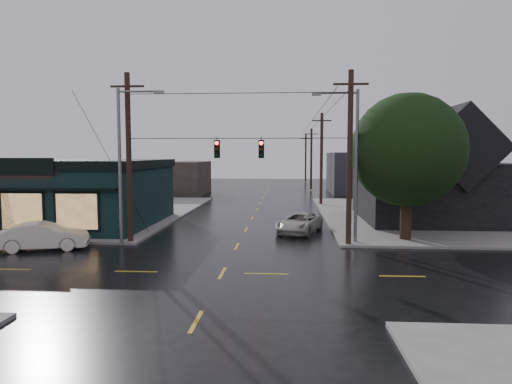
# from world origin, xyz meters

# --- Properties ---
(ground_plane) EXTENTS (160.00, 160.00, 0.00)m
(ground_plane) POSITION_xyz_m (0.00, 0.00, 0.00)
(ground_plane) COLOR black
(sidewalk_nw) EXTENTS (28.00, 28.00, 0.15)m
(sidewalk_nw) POSITION_xyz_m (-20.00, 20.00, 0.07)
(sidewalk_nw) COLOR slate
(sidewalk_nw) RESTS_ON ground
(sidewalk_ne) EXTENTS (28.00, 28.00, 0.15)m
(sidewalk_ne) POSITION_xyz_m (20.00, 20.00, 0.07)
(sidewalk_ne) COLOR slate
(sidewalk_ne) RESTS_ON ground
(pizza_shop) EXTENTS (16.30, 12.34, 4.90)m
(pizza_shop) POSITION_xyz_m (-15.00, 12.94, 2.56)
(pizza_shop) COLOR black
(pizza_shop) RESTS_ON ground
(ne_building) EXTENTS (12.60, 11.60, 8.75)m
(ne_building) POSITION_xyz_m (15.00, 17.00, 4.47)
(ne_building) COLOR black
(ne_building) RESTS_ON ground
(corner_tree) EXTENTS (6.94, 6.94, 8.95)m
(corner_tree) POSITION_xyz_m (10.24, 8.33, 5.61)
(corner_tree) COLOR black
(corner_tree) RESTS_ON ground
(utility_pole_nw) EXTENTS (2.00, 0.32, 10.15)m
(utility_pole_nw) POSITION_xyz_m (-6.50, 6.50, 0.00)
(utility_pole_nw) COLOR black
(utility_pole_nw) RESTS_ON ground
(utility_pole_ne) EXTENTS (2.00, 0.32, 10.15)m
(utility_pole_ne) POSITION_xyz_m (6.50, 6.50, 0.00)
(utility_pole_ne) COLOR black
(utility_pole_ne) RESTS_ON ground
(utility_pole_far_a) EXTENTS (2.00, 0.32, 9.65)m
(utility_pole_far_a) POSITION_xyz_m (6.50, 28.00, 0.00)
(utility_pole_far_a) COLOR black
(utility_pole_far_a) RESTS_ON ground
(utility_pole_far_b) EXTENTS (2.00, 0.32, 9.15)m
(utility_pole_far_b) POSITION_xyz_m (6.50, 48.00, 0.00)
(utility_pole_far_b) COLOR black
(utility_pole_far_b) RESTS_ON ground
(utility_pole_far_c) EXTENTS (2.00, 0.32, 9.15)m
(utility_pole_far_c) POSITION_xyz_m (6.50, 68.00, 0.00)
(utility_pole_far_c) COLOR black
(utility_pole_far_c) RESTS_ON ground
(span_signal_assembly) EXTENTS (13.00, 0.48, 1.23)m
(span_signal_assembly) POSITION_xyz_m (0.10, 6.50, 5.70)
(span_signal_assembly) COLOR black
(span_signal_assembly) RESTS_ON ground
(streetlight_nw) EXTENTS (5.40, 0.30, 9.15)m
(streetlight_nw) POSITION_xyz_m (-6.80, 5.80, 0.00)
(streetlight_nw) COLOR slate
(streetlight_nw) RESTS_ON ground
(streetlight_ne) EXTENTS (5.40, 0.30, 9.15)m
(streetlight_ne) POSITION_xyz_m (7.00, 7.20, 0.00)
(streetlight_ne) COLOR slate
(streetlight_ne) RESTS_ON ground
(bg_building_west) EXTENTS (12.00, 10.00, 4.40)m
(bg_building_west) POSITION_xyz_m (-14.00, 40.00, 2.20)
(bg_building_west) COLOR #2E2521
(bg_building_west) RESTS_ON ground
(bg_building_east) EXTENTS (14.00, 12.00, 5.60)m
(bg_building_east) POSITION_xyz_m (16.00, 45.00, 2.80)
(bg_building_east) COLOR #2C2C32
(bg_building_east) RESTS_ON ground
(sedan_cream) EXTENTS (5.04, 2.97, 1.57)m
(sedan_cream) POSITION_xyz_m (-10.71, 4.31, 0.78)
(sedan_cream) COLOR silver
(sedan_cream) RESTS_ON ground
(suv_silver) EXTENTS (3.70, 5.36, 1.36)m
(suv_silver) POSITION_xyz_m (3.77, 10.94, 0.68)
(suv_silver) COLOR #B3B0A5
(suv_silver) RESTS_ON ground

